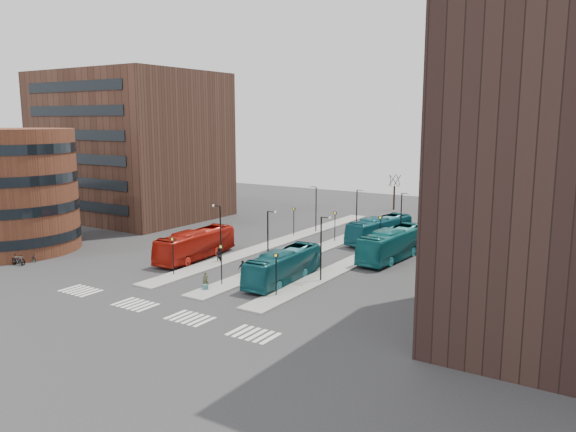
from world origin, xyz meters
The scene contains 23 objects.
ground centered at (0.00, 0.00, 0.00)m, with size 160.00×160.00×0.00m, color #2B2B2E.
island_left centered at (-4.00, 30.00, 0.07)m, with size 2.50×45.00×0.15m, color gray.
island_mid centered at (2.00, 30.00, 0.07)m, with size 2.50×45.00×0.15m, color gray.
island_right centered at (8.00, 30.00, 0.07)m, with size 2.50×45.00×0.15m, color gray.
suitcase centered at (1.40, 9.94, 0.29)m, with size 0.46×0.36×0.57m, color #1B1D98.
red_bus centered at (-7.21, 18.32, 1.58)m, with size 2.65×11.32×3.15m, color #B0190D.
teal_bus_a centered at (5.61, 16.17, 1.50)m, with size 2.51×10.74×2.99m, color #135660.
teal_bus_b centered at (6.21, 37.06, 1.57)m, with size 2.63×11.25×3.13m, color #155E6D.
teal_bus_c centered at (10.98, 29.82, 1.68)m, with size 2.82×12.07×3.36m, color #166E72.
teal_bus_d centered at (11.96, 46.57, 1.73)m, with size 2.91×12.43×3.46m, color #145F65.
traveller centered at (1.04, 10.42, 0.78)m, with size 0.57×0.37×1.56m, color #444329.
commuter_a centered at (-4.13, 18.52, 0.78)m, with size 0.76×0.59×1.56m, color black.
commuter_b centered at (1.47, 15.31, 0.82)m, with size 0.96×0.40×1.64m, color black.
commuter_c centered at (3.79, 16.22, 0.91)m, with size 1.18×0.68×1.82m, color black.
bicycle_near centered at (-21.00, 6.16, 0.47)m, with size 0.63×1.80×0.95m, color gray.
bicycle_mid centered at (-21.00, 6.19, 0.56)m, with size 0.53×1.86×1.12m, color gray.
bicycle_far centered at (-21.00, 7.78, 0.40)m, with size 0.53×1.53×0.80m, color gray.
crosswalk_stripes centered at (1.75, 4.00, 0.01)m, with size 22.35×2.40×0.01m.
round_building centered at (-28.00, 10.00, 6.99)m, with size 15.16×15.16×14.00m.
office_block centered at (-34.00, 33.98, 11.00)m, with size 25.00×20.12×22.00m.
sign_poles centered at (1.60, 23.00, 2.41)m, with size 12.45×22.12×3.65m.
lamp_posts centered at (2.64, 28.00, 3.58)m, with size 14.04×20.24×6.12m.
bare_trees centered at (2.67, 62.67, 2.72)m, with size 10.97×8.14×5.90m.
Camera 1 is at (33.44, -26.44, 15.01)m, focal length 35.00 mm.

